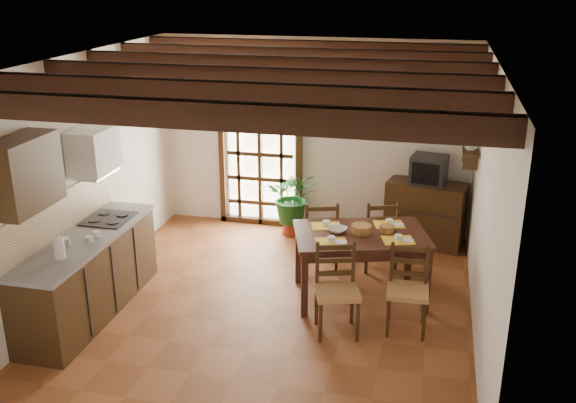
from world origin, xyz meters
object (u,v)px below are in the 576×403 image
(crt_tv, at_px, (429,170))
(chair_far_right, at_px, (378,246))
(chair_far_left, at_px, (320,248))
(pendant_lamp, at_px, (367,123))
(chair_near_left, at_px, (337,306))
(dining_table, at_px, (361,241))
(potted_plant, at_px, (293,197))
(kitchen_counter, at_px, (88,274))
(sideboard, at_px, (425,214))
(chair_near_right, at_px, (407,305))

(crt_tv, bearing_deg, chair_far_right, -110.20)
(chair_far_left, bearing_deg, crt_tv, -153.31)
(crt_tv, xyz_separation_m, pendant_lamp, (-0.70, -1.67, 0.98))
(chair_near_left, distance_m, chair_far_left, 1.54)
(chair_far_right, bearing_deg, dining_table, 61.86)
(chair_far_left, distance_m, potted_plant, 1.26)
(kitchen_counter, distance_m, sideboard, 4.58)
(chair_far_left, height_order, crt_tv, crt_tv)
(chair_near_left, relative_size, crt_tv, 1.86)
(chair_far_right, bearing_deg, chair_far_left, -2.06)
(chair_far_left, bearing_deg, chair_near_right, 117.97)
(kitchen_counter, relative_size, chair_near_left, 2.30)
(potted_plant, bearing_deg, crt_tv, 1.95)
(chair_far_left, bearing_deg, potted_plant, -75.97)
(chair_near_left, distance_m, chair_near_right, 0.76)
(sideboard, distance_m, pendant_lamp, 2.43)
(sideboard, xyz_separation_m, crt_tv, (0.00, -0.01, 0.64))
(chair_far_left, height_order, pendant_lamp, pendant_lamp)
(chair_far_left, bearing_deg, pendant_lamp, 122.86)
(chair_near_right, bearing_deg, chair_far_left, 130.69)
(chair_near_right, relative_size, pendant_lamp, 1.11)
(kitchen_counter, xyz_separation_m, crt_tv, (3.60, 2.82, 0.62))
(dining_table, height_order, chair_near_right, chair_near_right)
(kitchen_counter, bearing_deg, dining_table, 19.89)
(chair_far_right, xyz_separation_m, pendant_lamp, (-0.14, -0.74, 1.78))
(chair_far_left, height_order, sideboard, chair_far_left)
(sideboard, bearing_deg, chair_near_left, -95.20)
(sideboard, distance_m, potted_plant, 1.88)
(chair_far_left, relative_size, sideboard, 0.90)
(chair_far_right, height_order, potted_plant, potted_plant)
(crt_tv, bearing_deg, sideboard, 101.00)
(kitchen_counter, distance_m, chair_far_right, 3.59)
(chair_far_left, distance_m, pendant_lamp, 1.94)
(chair_far_right, relative_size, sideboard, 0.90)
(crt_tv, height_order, potted_plant, potted_plant)
(chair_far_right, xyz_separation_m, sideboard, (0.56, 0.93, 0.15))
(kitchen_counter, relative_size, sideboard, 2.11)
(sideboard, height_order, pendant_lamp, pendant_lamp)
(dining_table, distance_m, crt_tv, 1.94)
(chair_far_right, bearing_deg, pendant_lamp, 60.65)
(crt_tv, bearing_deg, pendant_lamp, -101.65)
(potted_plant, bearing_deg, chair_near_right, -52.80)
(dining_table, bearing_deg, chair_far_right, 63.93)
(pendant_lamp, bearing_deg, chair_far_right, 79.58)
(chair_far_right, bearing_deg, kitchen_counter, 12.99)
(chair_far_right, xyz_separation_m, potted_plant, (-1.32, 0.86, 0.27))
(dining_table, xyz_separation_m, crt_tv, (0.70, 1.77, 0.38))
(chair_far_left, distance_m, sideboard, 1.72)
(chair_near_left, relative_size, chair_near_right, 1.04)
(dining_table, bearing_deg, kitchen_counter, -176.98)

